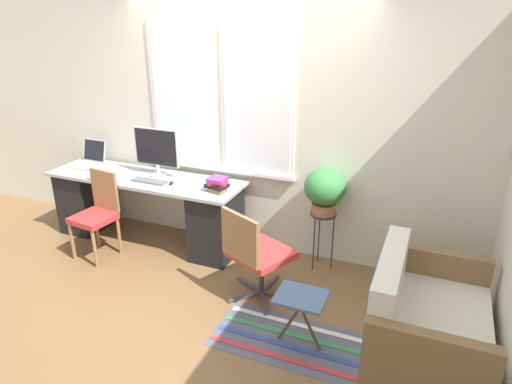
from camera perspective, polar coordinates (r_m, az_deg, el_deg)
The scene contains 15 objects.
ground_plane at distance 4.58m, azimuth -4.83°, elevation -9.88°, with size 14.00×14.00×0.00m, color brown.
wall_back_with_window at distance 4.64m, azimuth -1.53°, elevation 8.90°, with size 9.00×0.12×2.70m.
desk at distance 5.11m, azimuth -13.46°, elevation -1.78°, with size 2.17×0.62×0.75m.
laptop at distance 5.54m, azimuth -20.13°, elevation 3.78°, with size 0.30×0.33×0.27m.
monitor at distance 4.91m, azimuth -12.34°, elevation 5.16°, with size 0.51×0.18×0.51m.
keyboard at distance 4.82m, azimuth -13.16°, elevation 1.34°, with size 0.38×0.12×0.02m.
mouse at distance 4.70m, azimuth -10.54°, elevation 1.10°, with size 0.04×0.06×0.03m.
book_stack at distance 4.44m, azimuth -4.85°, elevation 0.97°, with size 0.23×0.19×0.14m.
desk_chair_wooden at distance 4.93m, azimuth -19.23°, elevation -2.39°, with size 0.42×0.43×0.89m.
office_chair_swivel at distance 3.96m, azimuth -0.08°, elevation -7.63°, with size 0.63×0.65×0.87m.
couch_loveseat at distance 3.64m, azimuth 20.21°, elevation -15.43°, with size 0.79×1.16×0.80m.
plant_stand at distance 4.45m, azimuth 8.37°, elevation -3.45°, with size 0.25×0.25×0.59m.
potted_plant at distance 4.32m, azimuth 8.60°, elevation 0.40°, with size 0.39×0.39×0.45m.
floor_rug_striped at distance 3.71m, azimuth 6.96°, elevation -18.59°, with size 1.55×0.61×0.01m.
folding_stool at distance 3.49m, azimuth 5.61°, elevation -13.40°, with size 0.37×0.31×0.45m.
Camera 1 is at (1.84, -3.43, 2.41)m, focal length 32.00 mm.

